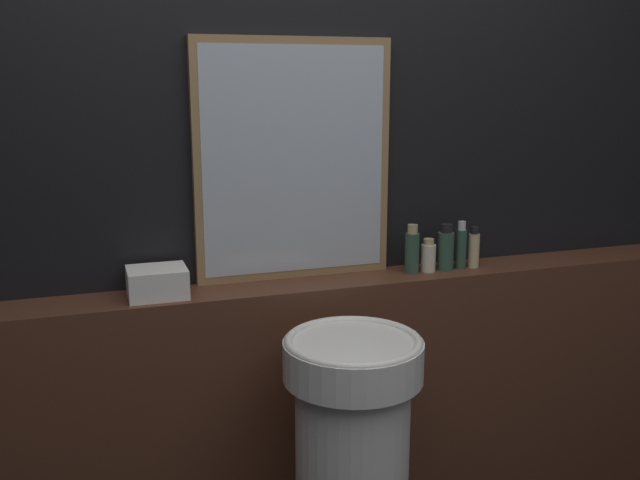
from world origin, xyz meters
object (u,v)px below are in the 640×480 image
Objects in this scene: body_wash_bottle at (461,247)px; hand_soap_bottle at (474,248)px; mirror at (294,161)px; lotion_bottle at (446,249)px; pedestal_sink at (352,480)px; conditioner_bottle at (428,256)px; towel_stack at (157,282)px; shampoo_bottle at (412,251)px.

hand_soap_bottle is at bearing 0.00° from body_wash_bottle.
hand_soap_bottle is at bearing -7.30° from mirror.
pedestal_sink is at bearing -141.50° from lotion_bottle.
mirror is 0.65m from body_wash_bottle.
conditioner_bottle is 0.17m from hand_soap_bottle.
towel_stack is at bearing 180.00° from hand_soap_bottle.
conditioner_bottle is at bearing 180.00° from body_wash_bottle.
shampoo_bottle is at bearing 180.00° from hand_soap_bottle.
conditioner_bottle is (0.42, 0.39, 0.54)m from pedestal_sink.
towel_stack is at bearing -170.04° from mirror.
shampoo_bottle is 1.00× the size of body_wash_bottle.
shampoo_bottle is at bearing 180.00° from body_wash_bottle.
lotion_bottle is at bearing 0.00° from shampoo_bottle.
lotion_bottle reaches higher than hand_soap_bottle.
shampoo_bottle reaches higher than towel_stack.
mirror reaches higher than shampoo_bottle.
towel_stack is at bearing 141.24° from pedestal_sink.
pedestal_sink is 8.20× the size of conditioner_bottle.
shampoo_bottle is 1.47× the size of conditioner_bottle.
pedestal_sink is 0.90m from hand_soap_bottle.
mirror is at bearing 9.96° from towel_stack.
conditioner_bottle is at bearing 180.00° from lotion_bottle.
body_wash_bottle is at bearing 180.00° from hand_soap_bottle.
pedestal_sink is at bearing -146.99° from hand_soap_bottle.
mirror is 4.63× the size of shampoo_bottle.
mirror reaches higher than lotion_bottle.
mirror is 0.57m from towel_stack.
conditioner_bottle is 0.79× the size of hand_soap_bottle.
conditioner_bottle is (0.90, 0.00, 0.01)m from towel_stack.
lotion_bottle reaches higher than pedestal_sink.
body_wash_bottle is at bearing 0.00° from conditioner_bottle.
mirror is 0.70m from hand_soap_bottle.
lotion_bottle is 0.11m from hand_soap_bottle.
shampoo_bottle is 0.07m from conditioner_bottle.
lotion_bottle is 0.96× the size of body_wash_bottle.
towel_stack is 1.02m from body_wash_bottle.
towel_stack is 0.97m from lotion_bottle.
towel_stack is 1.07m from hand_soap_bottle.
mirror is 0.50m from shampoo_bottle.
mirror is at bearing 172.70° from hand_soap_bottle.
mirror is 0.60m from lotion_bottle.
towel_stack is at bearing 180.00° from body_wash_bottle.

